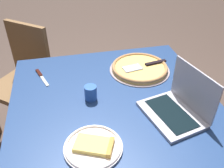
{
  "coord_description": "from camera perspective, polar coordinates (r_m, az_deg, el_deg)",
  "views": [
    {
      "loc": [
        -0.23,
        -1.0,
        1.58
      ],
      "look_at": [
        0.0,
        0.06,
        0.8
      ],
      "focal_mm": 39.29,
      "sensor_mm": 36.0,
      "label": 1
    }
  ],
  "objects": [
    {
      "name": "pizza_plate",
      "position": [
        1.09,
        -4.3,
        -14.3
      ],
      "size": [
        0.26,
        0.26,
        0.04
      ],
      "color": "white",
      "rests_on": "dining_table"
    },
    {
      "name": "chair_near",
      "position": [
        2.08,
        -19.67,
        2.09
      ],
      "size": [
        0.56,
        0.56,
        0.89
      ],
      "color": "brown",
      "rests_on": "ground_plane"
    },
    {
      "name": "pizza_tray",
      "position": [
        1.58,
        6.46,
        3.77
      ],
      "size": [
        0.38,
        0.38,
        0.04
      ],
      "color": "#A79499",
      "rests_on": "dining_table"
    },
    {
      "name": "table_knife",
      "position": [
        1.58,
        -16.2,
        1.85
      ],
      "size": [
        0.09,
        0.2,
        0.01
      ],
      "color": "beige",
      "rests_on": "dining_table"
    },
    {
      "name": "laptop",
      "position": [
        1.26,
        15.21,
        -4.95
      ],
      "size": [
        0.3,
        0.35,
        0.24
      ],
      "color": "#B7B3C0",
      "rests_on": "dining_table"
    },
    {
      "name": "dining_table",
      "position": [
        1.38,
        0.45,
        -6.53
      ],
      "size": [
        1.11,
        1.12,
        0.74
      ],
      "color": "navy",
      "rests_on": "ground_plane"
    },
    {
      "name": "drink_cup",
      "position": [
        1.32,
        -4.99,
        -2.03
      ],
      "size": [
        0.07,
        0.07,
        0.08
      ],
      "color": "#3260B6",
      "rests_on": "dining_table"
    }
  ]
}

